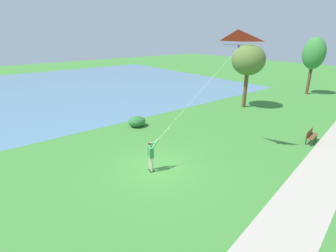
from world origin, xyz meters
TOP-DOWN VIEW (x-y plane):
  - ground_plane at (0.00, 0.00)m, footprint 120.00×120.00m
  - lake_water at (-26.12, 4.00)m, footprint 36.00×44.00m
  - walkway_path at (6.86, 2.00)m, footprint 7.76×31.95m
  - person_kite_flyer at (0.01, -0.39)m, footprint 0.51×0.63m
  - flying_kite at (1.32, 4.49)m, footprint 2.27×5.23m
  - park_bench_near_walkway at (3.69, 10.59)m, footprint 0.69×1.55m
  - tree_treeline_left at (-4.66, 14.50)m, footprint 3.29×2.99m
  - tree_treeline_right at (-3.35, 25.66)m, footprint 2.59×2.21m
  - lakeside_shrub at (-6.60, 2.83)m, footprint 1.28×1.44m

SIDE VIEW (x-z plane):
  - ground_plane at x=0.00m, z-range 0.00..0.00m
  - lake_water at x=-26.12m, z-range 0.00..0.01m
  - walkway_path at x=6.86m, z-range 0.00..0.02m
  - lakeside_shrub at x=-6.60m, z-range 0.00..0.83m
  - park_bench_near_walkway at x=3.69m, z-range 0.07..0.95m
  - person_kite_flyer at x=0.01m, z-range 0.13..1.96m
  - tree_treeline_left at x=-4.66m, z-range 1.58..7.78m
  - tree_treeline_right at x=-3.35m, z-range 1.47..8.22m
  - flying_kite at x=1.32m, z-range 4.08..9.56m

